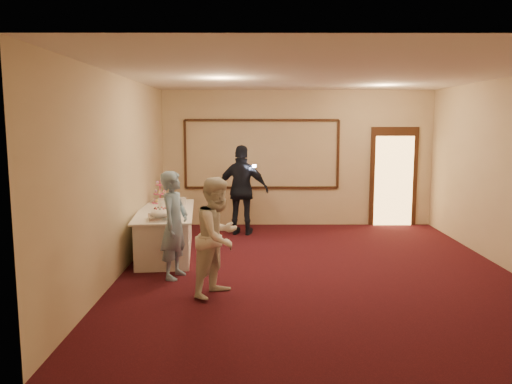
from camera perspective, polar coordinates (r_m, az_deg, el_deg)
floor at (r=8.01m, az=6.82°, el=-8.76°), size 7.00×7.00×0.00m
room_walls at (r=7.68m, az=7.07°, el=5.88°), size 6.04×7.04×3.02m
wall_molding at (r=11.10m, az=0.66°, el=4.35°), size 3.45×0.04×1.55m
doorway at (r=11.56m, az=15.44°, el=1.62°), size 1.05×0.07×2.20m
buffet_table at (r=8.97m, az=-10.23°, el=-4.46°), size 1.20×2.53×0.77m
pavlova_tray at (r=8.01m, az=-10.91°, el=-2.58°), size 0.46×0.54×0.19m
cupcake_stand at (r=9.69m, az=-10.90°, el=-0.24°), size 0.32×0.32×0.47m
plate_stack_a at (r=9.04m, az=-10.49°, el=-1.34°), size 0.21×0.21×0.17m
plate_stack_b at (r=9.25m, az=-8.55°, el=-1.13°), size 0.19×0.19×0.16m
tart at (r=8.51m, az=-9.83°, el=-2.31°), size 0.27×0.27×0.06m
man at (r=7.46m, az=-9.31°, el=-3.73°), size 0.52×0.66×1.59m
woman at (r=6.65m, az=-4.36°, el=-5.11°), size 0.91×0.97×1.59m
guest at (r=10.22m, az=-1.57°, el=0.22°), size 1.14×0.64×1.84m
camera_flash at (r=10.05m, az=-0.20°, el=2.99°), size 0.07×0.04×0.05m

